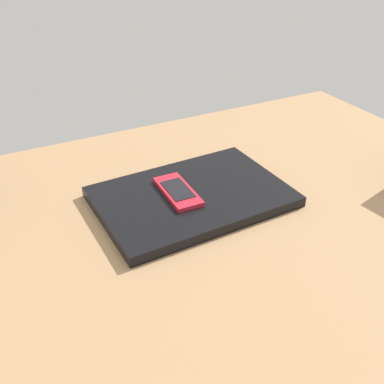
{
  "coord_description": "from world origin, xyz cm",
  "views": [
    {
      "loc": [
        -32.62,
        -56.09,
        48.14
      ],
      "look_at": [
        -1.36,
        4.6,
        5.0
      ],
      "focal_mm": 41.6,
      "sensor_mm": 36.0,
      "label": 1
    }
  ],
  "objects": [
    {
      "name": "cell_phone_on_laptop",
      "position": [
        -3.85,
        5.4,
        5.42
      ],
      "size": [
        5.25,
        11.78,
        0.97
      ],
      "color": "red",
      "rests_on": "laptop_closed"
    },
    {
      "name": "desk_surface",
      "position": [
        0.0,
        0.0,
        1.5
      ],
      "size": [
        120.0,
        80.0,
        3.0
      ],
      "primitive_type": "cube",
      "color": "#9E7751",
      "rests_on": "ground"
    },
    {
      "name": "laptop_closed",
      "position": [
        -1.36,
        4.6,
        3.98
      ],
      "size": [
        34.78,
        24.16,
        1.97
      ],
      "primitive_type": "cube",
      "rotation": [
        0.0,
        0.0,
        0.03
      ],
      "color": "black",
      "rests_on": "desk_surface"
    }
  ]
}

